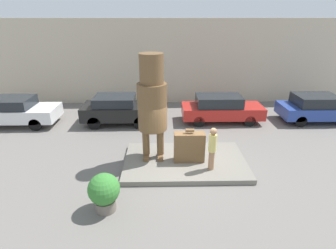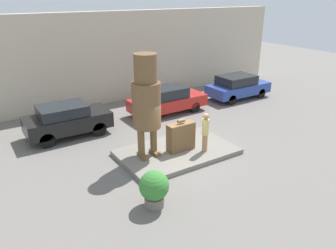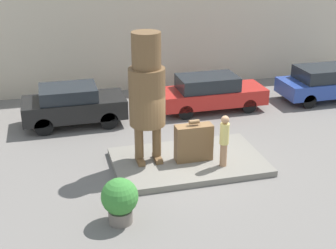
{
  "view_description": "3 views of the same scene",
  "coord_description": "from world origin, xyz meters",
  "px_view_note": "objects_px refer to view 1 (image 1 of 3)",
  "views": [
    {
      "loc": [
        -0.92,
        -9.45,
        5.77
      ],
      "look_at": [
        -0.71,
        0.04,
        1.78
      ],
      "focal_mm": 28.0,
      "sensor_mm": 36.0,
      "label": 1
    },
    {
      "loc": [
        -7.27,
        -10.63,
        6.63
      ],
      "look_at": [
        -0.55,
        -0.13,
        1.57
      ],
      "focal_mm": 35.0,
      "sensor_mm": 36.0,
      "label": 2
    },
    {
      "loc": [
        -4.24,
        -13.34,
        7.31
      ],
      "look_at": [
        -0.72,
        -0.04,
        1.55
      ],
      "focal_mm": 50.0,
      "sensor_mm": 36.0,
      "label": 3
    }
  ],
  "objects_px": {
    "parked_car_blue": "(317,108)",
    "planter_pot": "(104,191)",
    "tourist": "(212,147)",
    "parked_car_black": "(118,109)",
    "giant_suitcase": "(189,147)",
    "parked_car_white": "(13,111)",
    "statue_figure": "(152,100)",
    "parked_car_red": "(221,108)"
  },
  "relations": [
    {
      "from": "parked_car_blue",
      "to": "planter_pot",
      "type": "distance_m",
      "value": 13.02
    },
    {
      "from": "parked_car_black",
      "to": "parked_car_red",
      "type": "relative_size",
      "value": 0.88
    },
    {
      "from": "tourist",
      "to": "statue_figure",
      "type": "bearing_deg",
      "value": 156.1
    },
    {
      "from": "giant_suitcase",
      "to": "tourist",
      "type": "bearing_deg",
      "value": -40.05
    },
    {
      "from": "parked_car_white",
      "to": "parked_car_blue",
      "type": "bearing_deg",
      "value": 0.6
    },
    {
      "from": "parked_car_white",
      "to": "planter_pot",
      "type": "xyz_separation_m",
      "value": [
        6.52,
        -7.18,
        -0.13
      ]
    },
    {
      "from": "statue_figure",
      "to": "parked_car_white",
      "type": "distance_m",
      "value": 9.18
    },
    {
      "from": "parked_car_blue",
      "to": "planter_pot",
      "type": "relative_size",
      "value": 3.3
    },
    {
      "from": "statue_figure",
      "to": "planter_pot",
      "type": "relative_size",
      "value": 3.31
    },
    {
      "from": "giant_suitcase",
      "to": "planter_pot",
      "type": "bearing_deg",
      "value": -137.48
    },
    {
      "from": "parked_car_white",
      "to": "parked_car_red",
      "type": "height_order",
      "value": "parked_car_white"
    },
    {
      "from": "statue_figure",
      "to": "parked_car_white",
      "type": "relative_size",
      "value": 0.9
    },
    {
      "from": "parked_car_red",
      "to": "planter_pot",
      "type": "bearing_deg",
      "value": -125.01
    },
    {
      "from": "tourist",
      "to": "parked_car_white",
      "type": "height_order",
      "value": "tourist"
    },
    {
      "from": "parked_car_red",
      "to": "planter_pot",
      "type": "height_order",
      "value": "parked_car_red"
    },
    {
      "from": "parked_car_white",
      "to": "planter_pot",
      "type": "relative_size",
      "value": 3.67
    },
    {
      "from": "parked_car_red",
      "to": "tourist",
      "type": "bearing_deg",
      "value": -105.4
    },
    {
      "from": "parked_car_black",
      "to": "planter_pot",
      "type": "bearing_deg",
      "value": -84.72
    },
    {
      "from": "tourist",
      "to": "parked_car_red",
      "type": "distance_m",
      "value": 5.64
    },
    {
      "from": "statue_figure",
      "to": "tourist",
      "type": "height_order",
      "value": "statue_figure"
    },
    {
      "from": "statue_figure",
      "to": "giant_suitcase",
      "type": "distance_m",
      "value": 2.41
    },
    {
      "from": "tourist",
      "to": "planter_pot",
      "type": "relative_size",
      "value": 1.35
    },
    {
      "from": "statue_figure",
      "to": "tourist",
      "type": "xyz_separation_m",
      "value": [
        2.26,
        -1.0,
        -1.55
      ]
    },
    {
      "from": "parked_car_white",
      "to": "parked_car_black",
      "type": "distance_m",
      "value": 5.84
    },
    {
      "from": "statue_figure",
      "to": "parked_car_blue",
      "type": "relative_size",
      "value": 1.0
    },
    {
      "from": "parked_car_white",
      "to": "parked_car_red",
      "type": "distance_m",
      "value": 11.71
    },
    {
      "from": "tourist",
      "to": "parked_car_black",
      "type": "distance_m",
      "value": 6.86
    },
    {
      "from": "parked_car_red",
      "to": "planter_pot",
      "type": "distance_m",
      "value": 9.05
    },
    {
      "from": "tourist",
      "to": "parked_car_blue",
      "type": "xyz_separation_m",
      "value": [
        7.04,
        5.37,
        -0.34
      ]
    },
    {
      "from": "giant_suitcase",
      "to": "tourist",
      "type": "distance_m",
      "value": 1.09
    },
    {
      "from": "giant_suitcase",
      "to": "parked_car_red",
      "type": "xyz_separation_m",
      "value": [
        2.29,
        4.75,
        -0.02
      ]
    },
    {
      "from": "parked_car_black",
      "to": "parked_car_blue",
      "type": "relative_size",
      "value": 0.94
    },
    {
      "from": "giant_suitcase",
      "to": "planter_pot",
      "type": "height_order",
      "value": "giant_suitcase"
    },
    {
      "from": "giant_suitcase",
      "to": "parked_car_white",
      "type": "bearing_deg",
      "value": 154.35
    },
    {
      "from": "tourist",
      "to": "parked_car_white",
      "type": "bearing_deg",
      "value": 153.06
    },
    {
      "from": "parked_car_black",
      "to": "planter_pot",
      "type": "relative_size",
      "value": 3.12
    },
    {
      "from": "giant_suitcase",
      "to": "parked_car_black",
      "type": "height_order",
      "value": "giant_suitcase"
    },
    {
      "from": "tourist",
      "to": "parked_car_red",
      "type": "bearing_deg",
      "value": 74.6
    },
    {
      "from": "parked_car_red",
      "to": "giant_suitcase",
      "type": "bearing_deg",
      "value": -115.74
    },
    {
      "from": "tourist",
      "to": "parked_car_red",
      "type": "height_order",
      "value": "tourist"
    },
    {
      "from": "parked_car_black",
      "to": "planter_pot",
      "type": "xyz_separation_m",
      "value": [
        0.67,
        -7.27,
        -0.15
      ]
    },
    {
      "from": "planter_pot",
      "to": "parked_car_red",
      "type": "bearing_deg",
      "value": 54.99
    }
  ]
}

